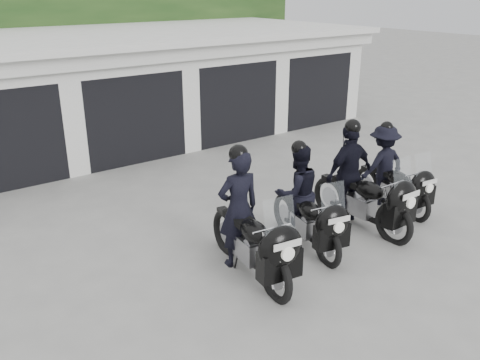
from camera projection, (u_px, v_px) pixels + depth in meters
ground at (280, 246)px, 8.73m from camera, size 80.00×80.00×0.00m
garage_block at (95, 90)px, 14.28m from camera, size 16.40×6.80×2.96m
background_vegetation at (49, 29)px, 17.66m from camera, size 20.00×3.90×5.80m
police_bike_a at (249, 225)px, 7.64m from camera, size 0.91×2.35×2.06m
police_bike_b at (303, 201)px, 8.59m from camera, size 1.03×2.10×1.85m
police_bike_c at (357, 181)px, 9.26m from camera, size 1.11×2.33×2.03m
police_bike_d at (388, 170)px, 10.10m from camera, size 1.12×2.03×1.77m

